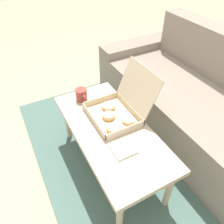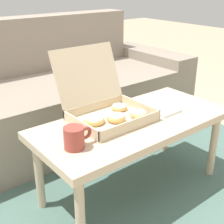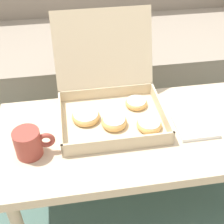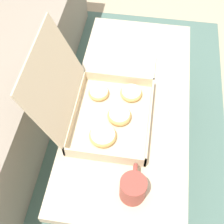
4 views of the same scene
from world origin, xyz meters
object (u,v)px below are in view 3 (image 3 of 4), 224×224
(coffee_table, at_px, (140,139))
(coffee_mug, at_px, (29,143))
(couch, at_px, (106,51))
(pastry_box, at_px, (112,101))

(coffee_table, relative_size, coffee_mug, 7.81)
(couch, relative_size, coffee_table, 2.05)
(pastry_box, xyz_separation_m, coffee_mug, (-0.31, -0.17, -0.01))
(pastry_box, bearing_deg, couch, 83.44)
(coffee_table, height_order, pastry_box, pastry_box)
(coffee_table, distance_m, coffee_mug, 0.42)
(pastry_box, height_order, coffee_mug, pastry_box)
(coffee_table, xyz_separation_m, coffee_mug, (-0.40, -0.05, 0.10))
(couch, bearing_deg, coffee_table, -90.00)
(pastry_box, distance_m, coffee_mug, 0.36)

